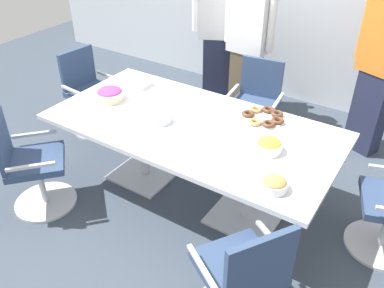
{
  "coord_description": "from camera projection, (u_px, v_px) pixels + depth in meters",
  "views": [
    {
      "loc": [
        1.57,
        -2.41,
        2.45
      ],
      "look_at": [
        0.0,
        0.0,
        0.55
      ],
      "focal_mm": 37.9,
      "sensor_mm": 36.0,
      "label": 1
    }
  ],
  "objects": [
    {
      "name": "person_standing_2",
      "position": [
        382.0,
        64.0,
        3.85
      ],
      "size": [
        0.6,
        0.37,
        1.83
      ],
      "rotation": [
        0.0,
        0.0,
        -3.52
      ],
      "color": "#232842",
      "rests_on": "ground"
    },
    {
      "name": "office_chair_2",
      "position": [
        90.0,
        96.0,
        4.51
      ],
      "size": [
        0.59,
        0.59,
        0.91
      ],
      "rotation": [
        0.0,
        0.0,
        -1.67
      ],
      "color": "silver",
      "rests_on": "ground"
    },
    {
      "name": "office_chair_1",
      "position": [
        255.0,
        109.0,
        4.26
      ],
      "size": [
        0.6,
        0.6,
        0.91
      ],
      "rotation": [
        0.0,
        0.0,
        -3.02
      ],
      "color": "silver",
      "rests_on": "ground"
    },
    {
      "name": "person_standing_1",
      "position": [
        248.0,
        45.0,
        4.48
      ],
      "size": [
        0.61,
        0.25,
        1.71
      ],
      "rotation": [
        0.0,
        0.0,
        -3.22
      ],
      "color": "brown",
      "rests_on": "ground"
    },
    {
      "name": "snack_bowl_candy_mix",
      "position": [
        110.0,
        94.0,
        3.66
      ],
      "size": [
        0.25,
        0.25,
        0.12
      ],
      "color": "beige",
      "rests_on": "conference_table"
    },
    {
      "name": "snack_bowl_cookies",
      "position": [
        274.0,
        184.0,
        2.61
      ],
      "size": [
        0.18,
        0.18,
        0.09
      ],
      "color": "white",
      "rests_on": "conference_table"
    },
    {
      "name": "ground_plane",
      "position": [
        192.0,
        194.0,
        3.75
      ],
      "size": [
        10.0,
        10.0,
        0.01
      ],
      "primitive_type": "cube",
      "color": "#3D4754"
    },
    {
      "name": "person_standing_0",
      "position": [
        218.0,
        30.0,
        4.74
      ],
      "size": [
        0.58,
        0.39,
        1.81
      ],
      "rotation": [
        0.0,
        0.0,
        -2.69
      ],
      "color": "#232842",
      "rests_on": "ground"
    },
    {
      "name": "office_chair_4",
      "position": [
        242.0,
        280.0,
        2.46
      ],
      "size": [
        0.74,
        0.74,
        0.91
      ],
      "rotation": [
        0.0,
        0.0,
        1.01
      ],
      "color": "silver",
      "rests_on": "ground"
    },
    {
      "name": "plate_stack",
      "position": [
        160.0,
        119.0,
        3.35
      ],
      "size": [
        0.19,
        0.19,
        0.05
      ],
      "color": "white",
      "rests_on": "conference_table"
    },
    {
      "name": "napkin_pile",
      "position": [
        140.0,
        82.0,
        3.91
      ],
      "size": [
        0.18,
        0.18,
        0.08
      ],
      "primitive_type": "cube",
      "color": "white",
      "rests_on": "conference_table"
    },
    {
      "name": "office_chair_3",
      "position": [
        30.0,
        167.0,
        3.41
      ],
      "size": [
        0.76,
        0.76,
        0.91
      ],
      "rotation": [
        0.0,
        0.0,
        -0.74
      ],
      "color": "silver",
      "rests_on": "ground"
    },
    {
      "name": "donut_platter",
      "position": [
        264.0,
        117.0,
        3.39
      ],
      "size": [
        0.36,
        0.37,
        0.04
      ],
      "color": "white",
      "rests_on": "conference_table"
    },
    {
      "name": "conference_table",
      "position": [
        192.0,
        137.0,
        3.4
      ],
      "size": [
        2.4,
        1.2,
        0.75
      ],
      "color": "silver",
      "rests_on": "ground"
    },
    {
      "name": "snack_bowl_chips_yellow",
      "position": [
        269.0,
        145.0,
        2.98
      ],
      "size": [
        0.2,
        0.2,
        0.11
      ],
      "color": "white",
      "rests_on": "conference_table"
    }
  ]
}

